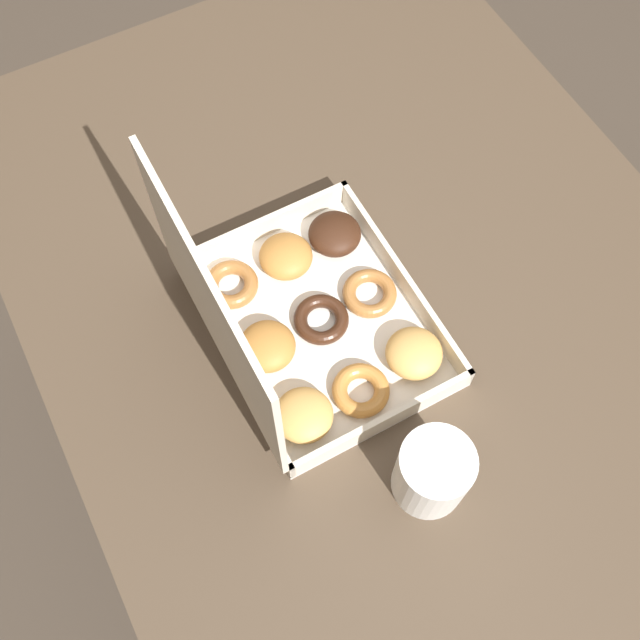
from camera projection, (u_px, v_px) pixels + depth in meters
The scene contains 4 objects.
ground_plane at pixel (351, 435), 1.71m from camera, with size 8.00×8.00×0.00m, color #42382D.
dining_table at pixel (366, 312), 1.14m from camera, with size 1.28×0.94×0.71m.
donut_box at pixel (301, 319), 0.99m from camera, with size 0.35×0.28×0.30m.
coffee_mug at pixel (433, 472), 0.89m from camera, with size 0.09×0.09×0.11m.
Camera 1 is at (-0.42, 0.31, 1.65)m, focal length 42.00 mm.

